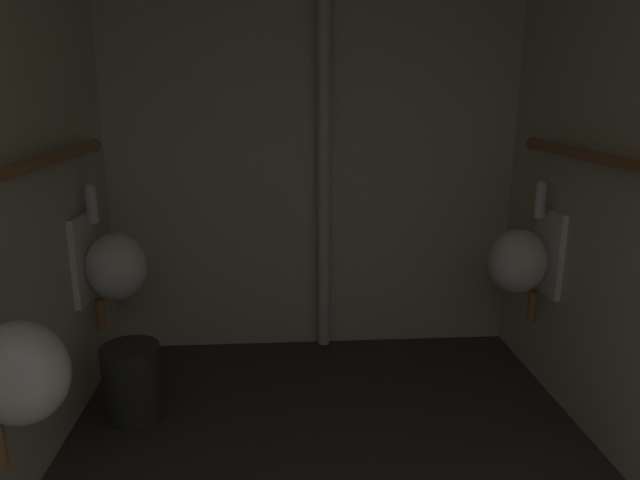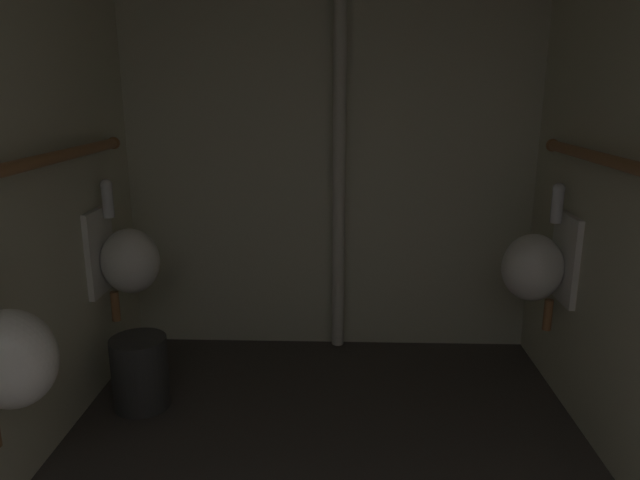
{
  "view_description": "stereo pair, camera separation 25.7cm",
  "coord_description": "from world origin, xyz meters",
  "views": [
    {
      "loc": [
        -0.2,
        -0.04,
        1.55
      ],
      "look_at": [
        -0.03,
        2.45,
        0.9
      ],
      "focal_mm": 33.01,
      "sensor_mm": 36.0,
      "label": 1
    },
    {
      "loc": [
        0.06,
        -0.04,
        1.55
      ],
      "look_at": [
        -0.03,
        2.45,
        0.9
      ],
      "focal_mm": 33.01,
      "sensor_mm": 36.0,
      "label": 2
    }
  ],
  "objects": [
    {
      "name": "urinal_left_far",
      "position": [
        -1.04,
        2.83,
        0.69
      ],
      "size": [
        0.32,
        0.3,
        0.76
      ],
      "color": "silver"
    },
    {
      "name": "urinal_left_mid",
      "position": [
        -1.04,
        1.7,
        0.69
      ],
      "size": [
        0.32,
        0.3,
        0.76
      ],
      "color": "silver"
    },
    {
      "name": "standpipe_back_wall",
      "position": [
        0.05,
        3.29,
        1.18
      ],
      "size": [
        0.07,
        0.07,
        2.31
      ],
      "primitive_type": "cylinder",
      "color": "beige",
      "rests_on": "ground"
    },
    {
      "name": "wall_back",
      "position": [
        0.0,
        3.4,
        1.18
      ],
      "size": [
        2.5,
        0.06,
        2.36
      ],
      "primitive_type": "cube",
      "color": "beige",
      "rests_on": "ground"
    },
    {
      "name": "urinal_right_mid",
      "position": [
        1.04,
        2.79,
        0.69
      ],
      "size": [
        0.32,
        0.3,
        0.76
      ],
      "color": "silver"
    },
    {
      "name": "waste_bin",
      "position": [
        -0.92,
        2.58,
        0.18
      ],
      "size": [
        0.28,
        0.28,
        0.36
      ],
      "primitive_type": "cylinder",
      "color": "#2D2D2D",
      "rests_on": "ground"
    }
  ]
}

